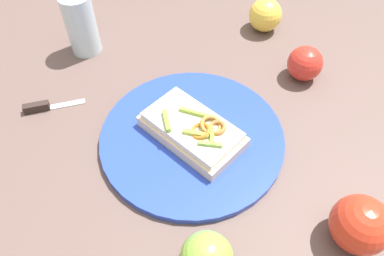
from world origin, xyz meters
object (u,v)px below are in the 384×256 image
Objects in this scene: sandwich at (193,130)px; apple_0 at (305,63)px; plate at (192,138)px; drinking_glass at (81,24)px; knife at (44,106)px; apple_1 at (265,15)px; apple_2 at (360,225)px.

apple_0 is (-0.25, -0.10, 0.00)m from sandwich.
plate is 0.34m from drinking_glass.
sandwich is 0.29m from knife.
apple_1 is (0.02, -0.17, 0.00)m from apple_0.
plate is 4.62× the size of apple_0.
apple_1 is at bearing -131.06° from plate.
apple_2 reaches higher than apple_0.
apple_1 is at bearing 176.36° from drinking_glass.
apple_0 is 0.82× the size of apple_2.
knife is at bearing -152.02° from sandwich.
drinking_glass is at bearing -61.85° from plate.
sandwich is 0.34m from drinking_glass.
knife is at bearing 59.82° from drinking_glass.
plate is 2.88× the size of knife.
sandwich reaches higher than plate.
plate is at bearing 48.94° from apple_1.
apple_2 is at bearing 77.51° from apple_0.
apple_0 reaches higher than knife.
apple_2 is (0.06, 0.50, 0.01)m from apple_1.
apple_1 is 0.50m from knife.
drinking_glass is (0.16, -0.30, 0.06)m from plate.
apple_2 is (0.07, 0.33, 0.01)m from apple_0.
knife is (0.25, -0.14, -0.02)m from sandwich.
apple_1 is at bearing -96.35° from apple_2.
apple_0 reaches higher than plate.
drinking_glass reaches higher than sandwich.
sandwich is at bearing -51.93° from apple_2.
apple_2 is at bearing 122.78° from drinking_glass.
sandwich is at bearing 49.18° from apple_1.
apple_2 is at bearing 83.65° from apple_1.
knife is at bearing 15.18° from apple_1.
apple_1 is at bearing -83.88° from apple_0.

